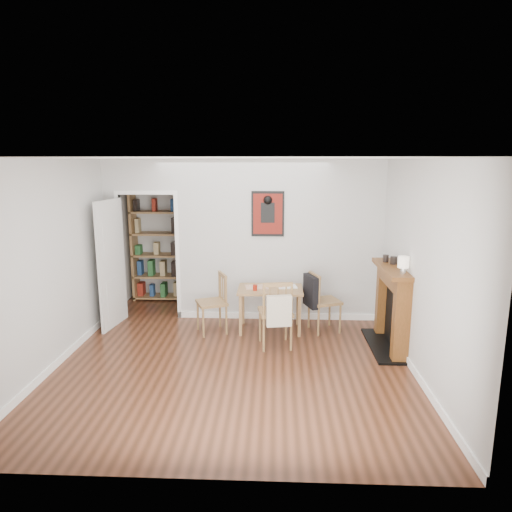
{
  "coord_description": "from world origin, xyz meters",
  "views": [
    {
      "loc": [
        0.53,
        -5.88,
        2.57
      ],
      "look_at": [
        0.25,
        0.6,
        1.22
      ],
      "focal_mm": 32.0,
      "sensor_mm": 36.0,
      "label": 1
    }
  ],
  "objects_px": {
    "chair_right": "(323,301)",
    "orange_fruit": "(281,285)",
    "chair_left": "(212,303)",
    "red_glass": "(255,288)",
    "dining_table": "(270,293)",
    "bookshelf": "(157,244)",
    "fireplace": "(393,305)",
    "ceramic_jar_a": "(394,260)",
    "mantel_lamp": "(403,263)",
    "ceramic_jar_b": "(386,258)",
    "chair_front": "(276,313)",
    "notebook": "(287,287)"
  },
  "relations": [
    {
      "from": "chair_front",
      "to": "notebook",
      "type": "bearing_deg",
      "value": 76.72
    },
    {
      "from": "bookshelf",
      "to": "red_glass",
      "type": "relative_size",
      "value": 24.9
    },
    {
      "from": "orange_fruit",
      "to": "notebook",
      "type": "distance_m",
      "value": 0.1
    },
    {
      "from": "red_glass",
      "to": "ceramic_jar_a",
      "type": "relative_size",
      "value": 0.79
    },
    {
      "from": "chair_left",
      "to": "chair_front",
      "type": "height_order",
      "value": "chair_front"
    },
    {
      "from": "dining_table",
      "to": "chair_right",
      "type": "distance_m",
      "value": 0.82
    },
    {
      "from": "ceramic_jar_b",
      "to": "mantel_lamp",
      "type": "bearing_deg",
      "value": -85.48
    },
    {
      "from": "mantel_lamp",
      "to": "ceramic_jar_b",
      "type": "distance_m",
      "value": 0.7
    },
    {
      "from": "chair_front",
      "to": "ceramic_jar_a",
      "type": "bearing_deg",
      "value": 7.41
    },
    {
      "from": "chair_right",
      "to": "orange_fruit",
      "type": "bearing_deg",
      "value": 176.24
    },
    {
      "from": "red_glass",
      "to": "ceramic_jar_b",
      "type": "relative_size",
      "value": 0.82
    },
    {
      "from": "dining_table",
      "to": "ceramic_jar_a",
      "type": "xyz_separation_m",
      "value": [
        1.72,
        -0.42,
        0.63
      ]
    },
    {
      "from": "chair_left",
      "to": "notebook",
      "type": "xyz_separation_m",
      "value": [
        1.14,
        0.21,
        0.22
      ]
    },
    {
      "from": "bookshelf",
      "to": "chair_left",
      "type": "bearing_deg",
      "value": -53.39
    },
    {
      "from": "mantel_lamp",
      "to": "chair_front",
      "type": "bearing_deg",
      "value": 168.05
    },
    {
      "from": "bookshelf",
      "to": "dining_table",
      "type": "bearing_deg",
      "value": -36.17
    },
    {
      "from": "chair_left",
      "to": "fireplace",
      "type": "height_order",
      "value": "fireplace"
    },
    {
      "from": "chair_left",
      "to": "orange_fruit",
      "type": "xyz_separation_m",
      "value": [
        1.05,
        0.18,
        0.25
      ]
    },
    {
      "from": "ceramic_jar_a",
      "to": "ceramic_jar_b",
      "type": "distance_m",
      "value": 0.16
    },
    {
      "from": "dining_table",
      "to": "bookshelf",
      "type": "xyz_separation_m",
      "value": [
        -2.14,
        1.57,
        0.46
      ]
    },
    {
      "from": "chair_right",
      "to": "mantel_lamp",
      "type": "bearing_deg",
      "value": -47.72
    },
    {
      "from": "bookshelf",
      "to": "ceramic_jar_a",
      "type": "relative_size",
      "value": 19.58
    },
    {
      "from": "orange_fruit",
      "to": "ceramic_jar_b",
      "type": "xyz_separation_m",
      "value": [
        1.49,
        -0.32,
        0.5
      ]
    },
    {
      "from": "ceramic_jar_a",
      "to": "chair_left",
      "type": "bearing_deg",
      "value": 173.68
    },
    {
      "from": "bookshelf",
      "to": "fireplace",
      "type": "distance_m",
      "value": 4.43
    },
    {
      "from": "ceramic_jar_a",
      "to": "ceramic_jar_b",
      "type": "relative_size",
      "value": 1.04
    },
    {
      "from": "dining_table",
      "to": "ceramic_jar_a",
      "type": "height_order",
      "value": "ceramic_jar_a"
    },
    {
      "from": "chair_left",
      "to": "chair_front",
      "type": "distance_m",
      "value": 1.09
    },
    {
      "from": "mantel_lamp",
      "to": "ceramic_jar_a",
      "type": "height_order",
      "value": "mantel_lamp"
    },
    {
      "from": "chair_right",
      "to": "orange_fruit",
      "type": "height_order",
      "value": "chair_right"
    },
    {
      "from": "red_glass",
      "to": "orange_fruit",
      "type": "distance_m",
      "value": 0.42
    },
    {
      "from": "red_glass",
      "to": "ceramic_jar_a",
      "type": "distance_m",
      "value": 2.03
    },
    {
      "from": "chair_right",
      "to": "bookshelf",
      "type": "height_order",
      "value": "bookshelf"
    },
    {
      "from": "chair_right",
      "to": "orange_fruit",
      "type": "relative_size",
      "value": 11.93
    },
    {
      "from": "chair_right",
      "to": "orange_fruit",
      "type": "distance_m",
      "value": 0.69
    },
    {
      "from": "chair_left",
      "to": "orange_fruit",
      "type": "distance_m",
      "value": 1.09
    },
    {
      "from": "ceramic_jar_a",
      "to": "ceramic_jar_b",
      "type": "xyz_separation_m",
      "value": [
        -0.07,
        0.14,
        -0.0
      ]
    },
    {
      "from": "orange_fruit",
      "to": "fireplace",
      "type": "bearing_deg",
      "value": -22.0
    },
    {
      "from": "chair_left",
      "to": "notebook",
      "type": "relative_size",
      "value": 3.04
    },
    {
      "from": "bookshelf",
      "to": "mantel_lamp",
      "type": "bearing_deg",
      "value": -33.42
    },
    {
      "from": "notebook",
      "to": "ceramic_jar_b",
      "type": "xyz_separation_m",
      "value": [
        1.4,
        -0.36,
        0.53
      ]
    },
    {
      "from": "chair_right",
      "to": "orange_fruit",
      "type": "xyz_separation_m",
      "value": [
        -0.65,
        0.04,
        0.23
      ]
    },
    {
      "from": "chair_left",
      "to": "red_glass",
      "type": "relative_size",
      "value": 10.76
    },
    {
      "from": "chair_left",
      "to": "chair_right",
      "type": "distance_m",
      "value": 1.7
    },
    {
      "from": "mantel_lamp",
      "to": "chair_right",
      "type": "bearing_deg",
      "value": 132.28
    },
    {
      "from": "chair_right",
      "to": "red_glass",
      "type": "bearing_deg",
      "value": -173.04
    },
    {
      "from": "fireplace",
      "to": "red_glass",
      "type": "bearing_deg",
      "value": 166.77
    },
    {
      "from": "notebook",
      "to": "ceramic_jar_a",
      "type": "distance_m",
      "value": 1.64
    },
    {
      "from": "fireplace",
      "to": "ceramic_jar_a",
      "type": "xyz_separation_m",
      "value": [
        0.02,
        0.16,
        0.6
      ]
    },
    {
      "from": "fireplace",
      "to": "ceramic_jar_b",
      "type": "height_order",
      "value": "ceramic_jar_b"
    }
  ]
}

